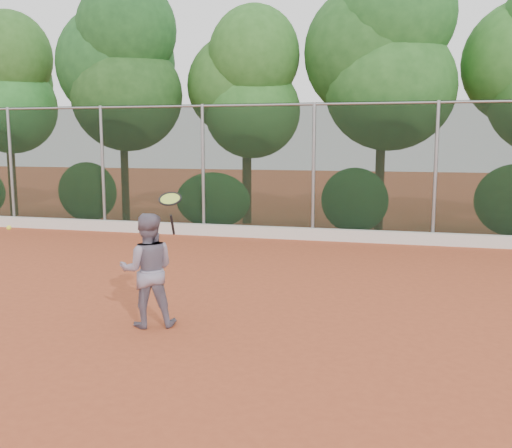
# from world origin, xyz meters

# --- Properties ---
(ground) EXTENTS (80.00, 80.00, 0.00)m
(ground) POSITION_xyz_m (0.00, 0.00, 0.00)
(ground) COLOR #A64727
(ground) RESTS_ON ground
(concrete_curb) EXTENTS (24.00, 0.20, 0.30)m
(concrete_curb) POSITION_xyz_m (0.00, 6.82, 0.15)
(concrete_curb) COLOR silver
(concrete_curb) RESTS_ON ground
(tennis_player) EXTENTS (0.93, 0.84, 1.58)m
(tennis_player) POSITION_xyz_m (-1.15, -0.55, 0.79)
(tennis_player) COLOR slate
(tennis_player) RESTS_ON ground
(chainlink_fence) EXTENTS (24.09, 0.09, 3.50)m
(chainlink_fence) POSITION_xyz_m (-0.00, 7.00, 1.86)
(chainlink_fence) COLOR black
(chainlink_fence) RESTS_ON ground
(foliage_backdrop) EXTENTS (23.70, 3.63, 7.55)m
(foliage_backdrop) POSITION_xyz_m (-0.55, 8.98, 4.40)
(foliage_backdrop) COLOR #46321B
(foliage_backdrop) RESTS_ON ground
(tennis_racket) EXTENTS (0.34, 0.32, 0.58)m
(tennis_racket) POSITION_xyz_m (-0.71, -0.74, 1.77)
(tennis_racket) COLOR black
(tennis_racket) RESTS_ON ground
(tennis_ball_in_flight) EXTENTS (0.07, 0.07, 0.07)m
(tennis_ball_in_flight) POSITION_xyz_m (-3.29, -0.58, 1.30)
(tennis_ball_in_flight) COLOR #E9F237
(tennis_ball_in_flight) RESTS_ON ground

